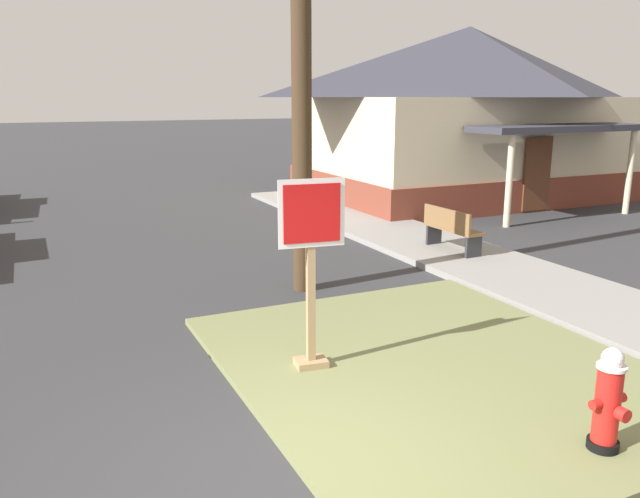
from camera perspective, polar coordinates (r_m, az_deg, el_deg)
ground_plane at (r=5.54m, az=-2.70°, el=-20.52°), size 160.00×160.00×0.00m
grass_corner_patch at (r=7.59m, az=10.24°, el=-10.43°), size 4.53×5.47×0.08m
sidewalk_strip at (r=12.90m, az=11.52°, el=-0.26°), size 2.20×17.60×0.12m
fire_hydrant at (r=6.15m, az=24.66°, el=-12.50°), size 0.38×0.34×0.95m
stop_sign at (r=7.01m, az=-0.81°, el=-2.56°), size 0.75×0.33×2.18m
manhole_cover at (r=8.01m, az=-7.55°, el=-9.23°), size 0.70×0.70×0.02m
street_bench at (r=12.67m, az=11.79°, el=1.89°), size 0.44×1.42×0.85m
utility_pole at (r=10.03m, az=-1.74°, el=21.25°), size 1.36×0.31×8.59m
corner_house at (r=20.44m, az=13.14°, el=12.05°), size 9.68×7.91×5.15m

